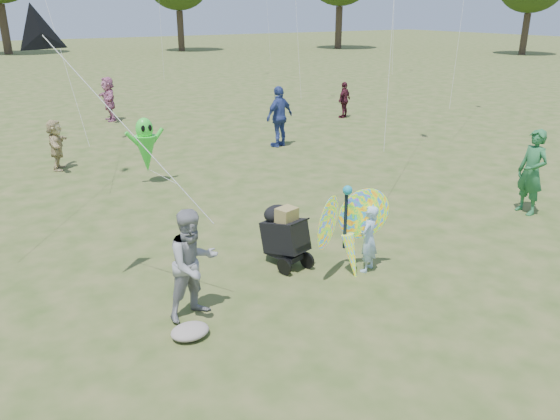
{
  "coord_description": "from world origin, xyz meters",
  "views": [
    {
      "loc": [
        -4.83,
        -5.89,
        4.36
      ],
      "look_at": [
        -0.2,
        1.5,
        1.1
      ],
      "focal_mm": 35.0,
      "sensor_mm": 36.0,
      "label": 1
    }
  ],
  "objects_px": {
    "crowd_c": "(279,117)",
    "butterfly_kite": "(348,230)",
    "child_girl": "(369,239)",
    "crowd_f": "(532,172)",
    "adult_man": "(193,264)",
    "alien_kite": "(146,147)",
    "crowd_j": "(109,99)",
    "crowd_d": "(56,145)",
    "jogging_stroller": "(284,232)",
    "crowd_h": "(344,100)"
  },
  "relations": [
    {
      "from": "crowd_j",
      "to": "alien_kite",
      "type": "height_order",
      "value": "crowd_j"
    },
    {
      "from": "alien_kite",
      "to": "crowd_f",
      "type": "bearing_deg",
      "value": -45.56
    },
    {
      "from": "adult_man",
      "to": "alien_kite",
      "type": "bearing_deg",
      "value": 66.67
    },
    {
      "from": "crowd_d",
      "to": "alien_kite",
      "type": "height_order",
      "value": "alien_kite"
    },
    {
      "from": "butterfly_kite",
      "to": "adult_man",
      "type": "bearing_deg",
      "value": 177.49
    },
    {
      "from": "crowd_c",
      "to": "butterfly_kite",
      "type": "relative_size",
      "value": 1.1
    },
    {
      "from": "crowd_f",
      "to": "crowd_j",
      "type": "distance_m",
      "value": 16.35
    },
    {
      "from": "child_girl",
      "to": "crowd_c",
      "type": "distance_m",
      "value": 9.25
    },
    {
      "from": "crowd_j",
      "to": "alien_kite",
      "type": "bearing_deg",
      "value": -4.67
    },
    {
      "from": "crowd_d",
      "to": "alien_kite",
      "type": "bearing_deg",
      "value": -127.03
    },
    {
      "from": "crowd_j",
      "to": "butterfly_kite",
      "type": "height_order",
      "value": "crowd_j"
    },
    {
      "from": "crowd_j",
      "to": "jogging_stroller",
      "type": "height_order",
      "value": "crowd_j"
    },
    {
      "from": "crowd_d",
      "to": "butterfly_kite",
      "type": "bearing_deg",
      "value": -143.18
    },
    {
      "from": "crowd_d",
      "to": "butterfly_kite",
      "type": "height_order",
      "value": "butterfly_kite"
    },
    {
      "from": "crowd_c",
      "to": "crowd_h",
      "type": "xyz_separation_m",
      "value": [
        4.93,
        2.81,
        -0.25
      ]
    },
    {
      "from": "crowd_f",
      "to": "alien_kite",
      "type": "distance_m",
      "value": 9.24
    },
    {
      "from": "crowd_d",
      "to": "alien_kite",
      "type": "xyz_separation_m",
      "value": [
        1.72,
        -2.63,
        0.25
      ]
    },
    {
      "from": "crowd_f",
      "to": "crowd_j",
      "type": "bearing_deg",
      "value": -154.55
    },
    {
      "from": "child_girl",
      "to": "alien_kite",
      "type": "distance_m",
      "value": 7.08
    },
    {
      "from": "crowd_c",
      "to": "alien_kite",
      "type": "distance_m",
      "value": 5.33
    },
    {
      "from": "child_girl",
      "to": "crowd_j",
      "type": "bearing_deg",
      "value": -115.89
    },
    {
      "from": "child_girl",
      "to": "jogging_stroller",
      "type": "height_order",
      "value": "child_girl"
    },
    {
      "from": "child_girl",
      "to": "alien_kite",
      "type": "xyz_separation_m",
      "value": [
        -1.55,
        6.9,
        0.37
      ]
    },
    {
      "from": "adult_man",
      "to": "jogging_stroller",
      "type": "height_order",
      "value": "adult_man"
    },
    {
      "from": "crowd_h",
      "to": "alien_kite",
      "type": "xyz_separation_m",
      "value": [
        -10.0,
        -4.45,
        0.23
      ]
    },
    {
      "from": "child_girl",
      "to": "crowd_h",
      "type": "xyz_separation_m",
      "value": [
        8.45,
        11.36,
        0.13
      ]
    },
    {
      "from": "jogging_stroller",
      "to": "adult_man",
      "type": "bearing_deg",
      "value": -173.71
    },
    {
      "from": "crowd_f",
      "to": "child_girl",
      "type": "bearing_deg",
      "value": -78.48
    },
    {
      "from": "adult_man",
      "to": "jogging_stroller",
      "type": "bearing_deg",
      "value": 11.46
    },
    {
      "from": "crowd_j",
      "to": "child_girl",
      "type": "bearing_deg",
      "value": 5.11
    },
    {
      "from": "crowd_c",
      "to": "adult_man",
      "type": "bearing_deg",
      "value": 35.11
    },
    {
      "from": "child_girl",
      "to": "adult_man",
      "type": "bearing_deg",
      "value": -29.79
    },
    {
      "from": "crowd_c",
      "to": "crowd_h",
      "type": "relative_size",
      "value": 1.34
    },
    {
      "from": "jogging_stroller",
      "to": "butterfly_kite",
      "type": "bearing_deg",
      "value": -67.75
    },
    {
      "from": "adult_man",
      "to": "crowd_c",
      "type": "distance_m",
      "value": 10.68
    },
    {
      "from": "crowd_h",
      "to": "crowd_j",
      "type": "relative_size",
      "value": 0.84
    },
    {
      "from": "crowd_c",
      "to": "butterfly_kite",
      "type": "height_order",
      "value": "crowd_c"
    },
    {
      "from": "adult_man",
      "to": "crowd_d",
      "type": "bearing_deg",
      "value": 80.87
    },
    {
      "from": "child_girl",
      "to": "crowd_f",
      "type": "bearing_deg",
      "value": 157.7
    },
    {
      "from": "child_girl",
      "to": "crowd_d",
      "type": "relative_size",
      "value": 0.84
    },
    {
      "from": "butterfly_kite",
      "to": "alien_kite",
      "type": "distance_m",
      "value": 6.91
    },
    {
      "from": "crowd_f",
      "to": "crowd_h",
      "type": "bearing_deg",
      "value": 170.26
    },
    {
      "from": "crowd_d",
      "to": "crowd_h",
      "type": "bearing_deg",
      "value": -61.3
    },
    {
      "from": "crowd_h",
      "to": "crowd_d",
      "type": "bearing_deg",
      "value": -13.93
    },
    {
      "from": "crowd_c",
      "to": "crowd_f",
      "type": "height_order",
      "value": "crowd_c"
    },
    {
      "from": "alien_kite",
      "to": "jogging_stroller",
      "type": "bearing_deg",
      "value": -85.54
    },
    {
      "from": "crowd_h",
      "to": "jogging_stroller",
      "type": "xyz_separation_m",
      "value": [
        -9.54,
        -10.33,
        -0.12
      ]
    },
    {
      "from": "adult_man",
      "to": "crowd_f",
      "type": "bearing_deg",
      "value": -9.14
    },
    {
      "from": "crowd_f",
      "to": "jogging_stroller",
      "type": "height_order",
      "value": "crowd_f"
    },
    {
      "from": "crowd_c",
      "to": "alien_kite",
      "type": "bearing_deg",
      "value": 1.8
    }
  ]
}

